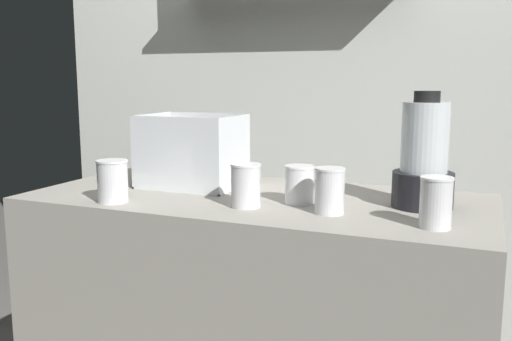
# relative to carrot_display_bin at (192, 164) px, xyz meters

# --- Properties ---
(counter) EXTENTS (1.40, 0.64, 0.90)m
(counter) POSITION_rel_carrot_display_bin_xyz_m (0.26, -0.07, -0.53)
(counter) COLOR #9E998E
(counter) RESTS_ON ground_plane
(back_wall_unit) EXTENTS (2.60, 0.24, 2.50)m
(back_wall_unit) POSITION_rel_carrot_display_bin_xyz_m (0.26, 0.69, 0.29)
(back_wall_unit) COLOR silver
(back_wall_unit) RESTS_ON ground_plane
(carrot_display_bin) EXTENTS (0.32, 0.24, 0.24)m
(carrot_display_bin) POSITION_rel_carrot_display_bin_xyz_m (0.00, 0.00, 0.00)
(carrot_display_bin) COLOR white
(carrot_display_bin) RESTS_ON counter
(blender_pitcher) EXTENTS (0.17, 0.17, 0.32)m
(blender_pitcher) POSITION_rel_carrot_display_bin_xyz_m (0.75, -0.03, 0.06)
(blender_pitcher) COLOR black
(blender_pitcher) RESTS_ON counter
(juice_cup_carrot_far_left) EXTENTS (0.09, 0.09, 0.12)m
(juice_cup_carrot_far_left) POSITION_rel_carrot_display_bin_xyz_m (-0.09, -0.31, -0.02)
(juice_cup_carrot_far_left) COLOR white
(juice_cup_carrot_far_left) RESTS_ON counter
(juice_cup_orange_left) EXTENTS (0.09, 0.09, 0.12)m
(juice_cup_orange_left) POSITION_rel_carrot_display_bin_xyz_m (0.29, -0.22, -0.02)
(juice_cup_orange_left) COLOR white
(juice_cup_orange_left) RESTS_ON counter
(juice_cup_beet_middle) EXTENTS (0.09, 0.09, 0.11)m
(juice_cup_beet_middle) POSITION_rel_carrot_display_bin_xyz_m (0.42, -0.12, -0.03)
(juice_cup_beet_middle) COLOR white
(juice_cup_beet_middle) RESTS_ON counter
(juice_cup_mango_right) EXTENTS (0.08, 0.08, 0.12)m
(juice_cup_mango_right) POSITION_rel_carrot_display_bin_xyz_m (0.53, -0.21, -0.02)
(juice_cup_mango_right) COLOR white
(juice_cup_mango_right) RESTS_ON counter
(juice_cup_pomegranate_far_right) EXTENTS (0.08, 0.08, 0.13)m
(juice_cup_pomegranate_far_right) POSITION_rel_carrot_display_bin_xyz_m (0.81, -0.25, -0.02)
(juice_cup_pomegranate_far_right) COLOR white
(juice_cup_pomegranate_far_right) RESTS_ON counter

